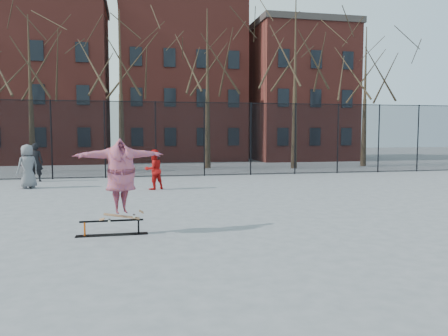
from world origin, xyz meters
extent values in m
plane|color=slate|center=(0.00, 0.00, 0.00)|extent=(100.00, 100.00, 0.00)
cube|color=black|center=(-3.09, -0.03, 0.01)|extent=(1.63, 0.25, 0.01)
cylinder|color=#DA4E0C|center=(-3.70, -0.03, 0.17)|extent=(0.04, 0.04, 0.34)
cylinder|color=black|center=(-2.49, -0.03, 0.17)|extent=(0.04, 0.04, 0.34)
cylinder|color=black|center=(-3.09, -0.03, 0.34)|extent=(1.44, 0.05, 0.05)
imported|color=#60317C|center=(-2.87, -0.03, 1.33)|extent=(2.21, 1.15, 1.73)
imported|color=slate|center=(-6.96, 9.35, 0.93)|extent=(1.08, 1.04, 1.87)
imported|color=black|center=(-7.17, 12.00, 0.93)|extent=(0.72, 0.51, 1.86)
imported|color=#B51110|center=(-1.75, 7.91, 0.83)|extent=(1.01, 0.93, 1.66)
cylinder|color=black|center=(-6.60, 13.00, 2.00)|extent=(0.07, 0.07, 4.00)
cylinder|color=black|center=(-4.00, 13.00, 2.00)|extent=(0.07, 0.07, 4.00)
cylinder|color=black|center=(-1.40, 13.00, 2.00)|extent=(0.07, 0.07, 4.00)
cylinder|color=black|center=(1.20, 13.00, 2.00)|extent=(0.07, 0.07, 4.00)
cylinder|color=black|center=(3.80, 13.00, 2.00)|extent=(0.07, 0.07, 4.00)
cylinder|color=black|center=(6.40, 13.00, 2.00)|extent=(0.07, 0.07, 4.00)
cylinder|color=black|center=(9.00, 13.00, 2.00)|extent=(0.07, 0.07, 4.00)
cylinder|color=black|center=(11.60, 13.00, 2.00)|extent=(0.07, 0.07, 4.00)
cylinder|color=black|center=(14.20, 13.00, 2.00)|extent=(0.07, 0.07, 4.00)
cube|color=black|center=(0.00, 13.00, 2.00)|extent=(34.00, 0.01, 4.00)
cylinder|color=black|center=(0.00, 13.00, 3.96)|extent=(34.00, 0.04, 0.04)
cone|color=black|center=(-8.50, 17.80, 2.31)|extent=(0.40, 0.40, 4.62)
cone|color=black|center=(-3.00, 16.50, 2.31)|extent=(0.40, 0.40, 4.62)
cone|color=black|center=(2.50, 17.80, 2.31)|extent=(0.40, 0.40, 4.62)
cone|color=black|center=(8.00, 16.50, 2.31)|extent=(0.40, 0.40, 4.62)
cone|color=black|center=(13.50, 17.80, 2.31)|extent=(0.40, 0.40, 4.62)
cube|color=maroon|center=(-9.00, 26.00, 6.00)|extent=(9.00, 7.00, 12.00)
cube|color=maroon|center=(1.50, 26.00, 6.50)|extent=(10.00, 7.00, 13.00)
cube|color=maroon|center=(11.50, 26.00, 5.50)|extent=(8.00, 7.00, 11.00)
camera|label=1|loc=(-2.58, -10.31, 2.39)|focal=35.00mm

